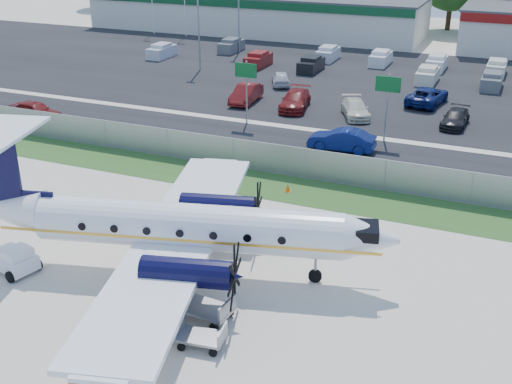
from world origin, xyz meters
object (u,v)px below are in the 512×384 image
at_px(aircraft, 180,226).
at_px(baggage_cart_near, 205,308).
at_px(baggage_cart_far, 201,336).
at_px(pushback_tug, 14,259).

relative_size(aircraft, baggage_cart_near, 8.62).
distance_m(aircraft, baggage_cart_near, 4.45).
bearing_deg(baggage_cart_near, aircraft, 132.81).
distance_m(aircraft, baggage_cart_far, 6.09).
bearing_deg(baggage_cart_far, pushback_tug, 171.31).
height_order(aircraft, pushback_tug, aircraft).
height_order(pushback_tug, baggage_cart_near, pushback_tug).
relative_size(aircraft, pushback_tug, 7.81).
xyz_separation_m(aircraft, baggage_cart_far, (3.43, -4.63, -1.95)).
xyz_separation_m(aircraft, baggage_cart_near, (2.75, -2.97, -1.85)).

